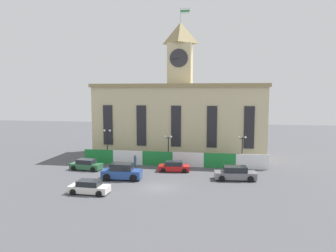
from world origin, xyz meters
TOP-DOWN VIEW (x-y plane):
  - ground_plane at (0.00, 0.00)m, footprint 160.00×160.00m
  - civic_building at (0.00, 20.06)m, footprint 29.47×10.72m
  - banner_fence at (0.00, 11.33)m, footprint 28.43×0.12m
  - street_lamp_far_left at (-10.69, 12.13)m, footprint 1.26×0.36m
  - street_lamp_center at (-0.80, 12.13)m, footprint 1.26×0.36m
  - street_lamp_left at (10.39, 12.13)m, footprint 1.26×0.36m
  - car_red_sedan at (0.69, 8.28)m, footprint 4.52×2.38m
  - car_white_taxi at (-7.22, -3.47)m, footprint 4.55×2.23m
  - car_green_wagon at (-12.15, 7.09)m, footprint 4.77×2.52m
  - car_gray_pickup at (9.15, 5.07)m, footprint 5.47×2.78m
  - car_blue_van at (-5.40, 2.86)m, footprint 5.20×2.60m
  - pedestrian at (-5.56, 9.99)m, footprint 0.56×0.56m

SIDE VIEW (x-z plane):
  - ground_plane at x=0.00m, z-range 0.00..0.00m
  - car_red_sedan at x=0.69m, z-range -0.05..1.40m
  - car_white_taxi at x=-7.22m, z-range -0.06..1.44m
  - car_green_wagon at x=-12.15m, z-range -0.06..1.49m
  - car_gray_pickup at x=9.15m, z-range -0.07..1.68m
  - car_blue_van at x=-5.40m, z-range -0.09..2.01m
  - pedestrian at x=-5.56m, z-range 0.08..1.92m
  - banner_fence at x=0.00m, z-range 0.00..2.23m
  - street_lamp_center at x=-0.80m, z-range 1.08..5.70m
  - street_lamp_left at x=10.39m, z-range 1.11..5.91m
  - street_lamp_far_left at x=-10.69m, z-range 1.18..6.57m
  - civic_building at x=0.00m, z-range -5.89..19.75m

